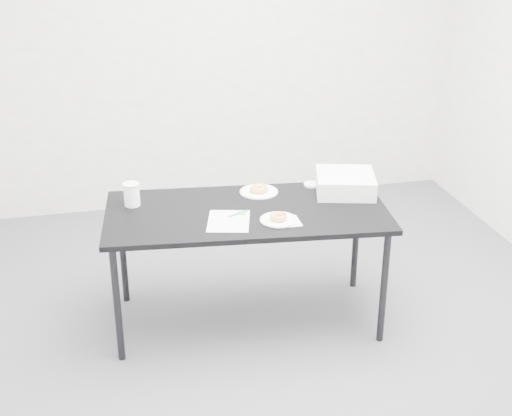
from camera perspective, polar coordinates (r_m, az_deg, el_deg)
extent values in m
plane|color=#4F4F54|center=(4.20, 1.01, -9.95)|extent=(4.00, 4.00, 0.00)
cube|color=white|center=(5.53, -4.06, 13.60)|extent=(4.00, 0.02, 2.70)
cube|color=black|center=(3.98, -0.75, -0.34)|extent=(1.64, 0.90, 0.03)
cylinder|color=black|center=(3.87, -11.04, -7.60)|extent=(0.04, 0.04, 0.69)
cylinder|color=black|center=(4.41, -10.62, -3.42)|extent=(0.04, 0.04, 0.69)
cylinder|color=black|center=(4.02, 10.19, -6.28)|extent=(0.04, 0.04, 0.69)
cylinder|color=black|center=(4.54, 7.99, -2.40)|extent=(0.04, 0.04, 0.69)
cube|color=white|center=(3.84, -2.21, -1.05)|extent=(0.28, 0.33, 0.00)
cube|color=green|center=(3.93, -1.16, -0.40)|extent=(0.05, 0.05, 0.00)
cylinder|color=#0C8C6B|center=(3.92, -1.44, -0.44)|extent=(0.12, 0.07, 0.01)
cube|color=white|center=(3.84, 2.46, -1.10)|extent=(0.14, 0.14, 0.00)
cylinder|color=white|center=(3.85, 1.82, -0.95)|extent=(0.20, 0.20, 0.01)
torus|color=gold|center=(3.84, 1.83, -0.70)|extent=(0.11, 0.11, 0.03)
cylinder|color=white|center=(4.21, 0.23, 1.31)|extent=(0.23, 0.23, 0.01)
torus|color=gold|center=(4.20, 0.23, 1.57)|extent=(0.12, 0.12, 0.04)
cylinder|color=white|center=(4.07, -9.91, 1.08)|extent=(0.09, 0.09, 0.13)
cylinder|color=white|center=(4.32, 4.47, 1.89)|extent=(0.09, 0.09, 0.01)
cube|color=white|center=(4.23, 7.15, 2.00)|extent=(0.41, 0.41, 0.11)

